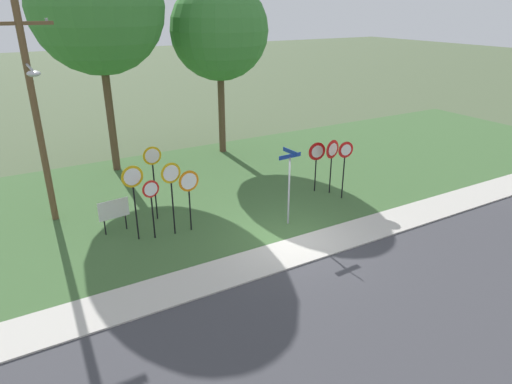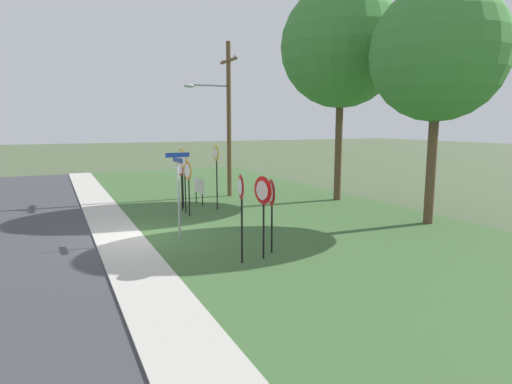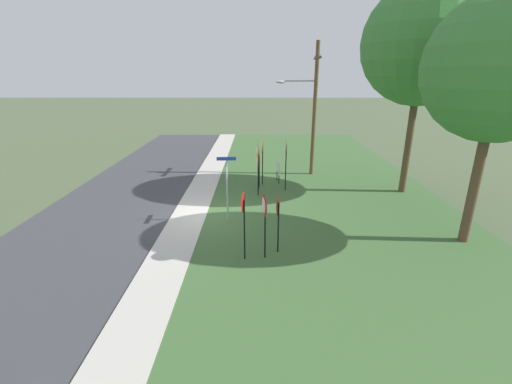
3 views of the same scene
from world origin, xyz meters
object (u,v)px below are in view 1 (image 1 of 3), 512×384
at_px(stop_sign_far_left, 171,183).
at_px(oak_tree_right, 219,31).
at_px(stop_sign_far_center, 133,187).
at_px(yield_sign_near_right, 345,157).
at_px(yield_sign_far_left, 332,154).
at_px(stop_sign_near_right, 189,187).
at_px(stop_sign_far_right, 153,168).
at_px(yield_sign_near_left, 317,156).
at_px(utility_pole, 35,107).
at_px(oak_tree_left, 97,7).
at_px(notice_board, 114,211).
at_px(stop_sign_near_left, 151,198).
at_px(street_name_post, 289,180).

relative_size(stop_sign_far_left, oak_tree_right, 0.30).
height_order(stop_sign_far_center, yield_sign_near_right, stop_sign_far_center).
bearing_deg(yield_sign_far_left, stop_sign_near_right, 170.97).
bearing_deg(stop_sign_far_right, yield_sign_near_left, -7.18).
height_order(stop_sign_far_right, utility_pole, utility_pole).
height_order(yield_sign_far_left, oak_tree_right, oak_tree_right).
distance_m(stop_sign_near_right, yield_sign_far_left, 6.59).
height_order(stop_sign_far_right, oak_tree_right, oak_tree_right).
distance_m(stop_sign_near_right, stop_sign_far_center, 1.92).
distance_m(oak_tree_left, oak_tree_right, 6.03).
height_order(oak_tree_left, oak_tree_right, oak_tree_left).
xyz_separation_m(yield_sign_near_right, yield_sign_far_left, (-0.09, 0.71, -0.07)).
distance_m(stop_sign_far_right, notice_board, 2.09).
bearing_deg(stop_sign_near_right, yield_sign_far_left, -2.89).
bearing_deg(yield_sign_far_left, stop_sign_near_left, 170.12).
bearing_deg(stop_sign_far_right, yield_sign_far_left, -10.51).
bearing_deg(stop_sign_near_left, stop_sign_near_right, -10.80).
xyz_separation_m(notice_board, oak_tree_left, (1.75, 6.78, 6.70)).
distance_m(stop_sign_near_right, stop_sign_far_left, 0.69).
bearing_deg(yield_sign_far_left, street_name_post, -165.57).
height_order(yield_sign_far_left, street_name_post, street_name_post).
relative_size(street_name_post, notice_board, 2.32).
bearing_deg(stop_sign_far_center, stop_sign_far_left, -16.23).
bearing_deg(yield_sign_near_right, street_name_post, -156.28).
height_order(stop_sign_far_left, yield_sign_near_right, stop_sign_far_left).
height_order(yield_sign_near_right, street_name_post, street_name_post).
bearing_deg(utility_pole, street_name_post, -31.67).
height_order(stop_sign_near_left, yield_sign_far_left, yield_sign_far_left).
height_order(stop_sign_far_center, notice_board, stop_sign_far_center).
bearing_deg(notice_board, utility_pole, 124.50).
distance_m(yield_sign_near_left, street_name_post, 3.45).
relative_size(stop_sign_near_right, yield_sign_near_right, 0.93).
height_order(stop_sign_near_right, utility_pole, utility_pole).
bearing_deg(utility_pole, stop_sign_far_left, -43.07).
bearing_deg(stop_sign_far_center, stop_sign_far_right, 43.55).
xyz_separation_m(street_name_post, utility_pole, (-7.52, 4.64, 2.63)).
bearing_deg(stop_sign_far_left, yield_sign_near_left, -0.59).
distance_m(yield_sign_near_left, notice_board, 8.62).
xyz_separation_m(stop_sign_near_left, oak_tree_left, (0.68, 7.94, 5.98)).
xyz_separation_m(stop_sign_near_left, yield_sign_far_left, (7.94, 0.15, 0.23)).
relative_size(stop_sign_near_right, notice_board, 1.84).
bearing_deg(yield_sign_near_left, stop_sign_far_left, -163.59).
bearing_deg(utility_pole, stop_sign_near_right, -38.63).
xyz_separation_m(stop_sign_far_center, utility_pole, (-2.29, 3.06, 2.36)).
bearing_deg(yield_sign_near_right, stop_sign_near_right, -174.38).
bearing_deg(oak_tree_left, notice_board, -104.45).
height_order(stop_sign_far_center, stop_sign_far_right, stop_sign_far_right).
bearing_deg(stop_sign_far_right, oak_tree_right, 46.88).
bearing_deg(yield_sign_far_left, stop_sign_far_right, 159.02).
relative_size(stop_sign_far_left, utility_pole, 0.34).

